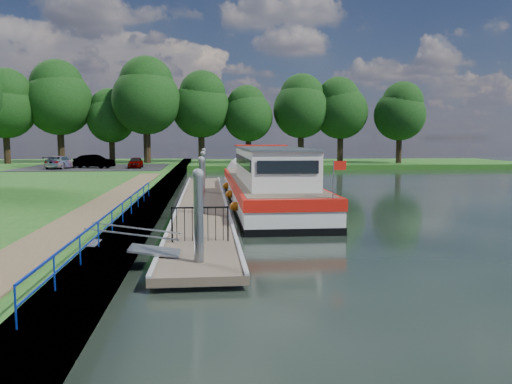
{
  "coord_description": "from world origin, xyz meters",
  "views": [
    {
      "loc": [
        0.24,
        -13.84,
        3.75
      ],
      "look_at": [
        2.37,
        7.78,
        1.4
      ],
      "focal_mm": 35.0,
      "sensor_mm": 36.0,
      "label": 1
    }
  ],
  "objects": [
    {
      "name": "car_b",
      "position": [
        -10.77,
        36.44,
        1.48
      ],
      "size": [
        4.15,
        2.69,
        1.29
      ],
      "primitive_type": "imported",
      "rotation": [
        0.0,
        0.0,
        1.2
      ],
      "color": "#999999",
      "rests_on": "carpark"
    },
    {
      "name": "blue_fence",
      "position": [
        -2.75,
        3.0,
        1.31
      ],
      "size": [
        0.04,
        18.04,
        0.72
      ],
      "color": "#0C2DBF",
      "rests_on": "riverbank"
    },
    {
      "name": "carpark",
      "position": [
        -11.0,
        38.0,
        0.81
      ],
      "size": [
        14.0,
        12.0,
        0.06
      ],
      "primitive_type": "cube",
      "color": "black",
      "rests_on": "riverbank"
    },
    {
      "name": "footpath",
      "position": [
        -4.4,
        8.0,
        0.8
      ],
      "size": [
        1.6,
        40.0,
        0.05
      ],
      "primitive_type": "cube",
      "color": "brown",
      "rests_on": "riverbank"
    },
    {
      "name": "gate_panel",
      "position": [
        -0.0,
        2.2,
        1.15
      ],
      "size": [
        1.85,
        0.05,
        1.15
      ],
      "color": "black",
      "rests_on": "ground"
    },
    {
      "name": "mooring_piles",
      "position": [
        0.0,
        13.0,
        1.28
      ],
      "size": [
        0.3,
        27.3,
        3.55
      ],
      "color": "gray",
      "rests_on": "ground"
    },
    {
      "name": "car_a",
      "position": [
        -6.73,
        36.05,
        1.38
      ],
      "size": [
        1.36,
        3.21,
        1.08
      ],
      "primitive_type": "imported",
      "rotation": [
        0.0,
        0.0,
        0.03
      ],
      "color": "#999999",
      "rests_on": "carpark"
    },
    {
      "name": "car_c",
      "position": [
        -13.79,
        35.83,
        1.45
      ],
      "size": [
        2.41,
        4.44,
        1.22
      ],
      "primitive_type": "imported",
      "rotation": [
        0.0,
        0.0,
        2.97
      ],
      "color": "#999999",
      "rests_on": "carpark"
    },
    {
      "name": "far_bank",
      "position": [
        12.0,
        52.0,
        0.3
      ],
      "size": [
        60.0,
        18.0,
        0.6
      ],
      "primitive_type": "cube",
      "color": "#1F5117",
      "rests_on": "ground"
    },
    {
      "name": "ground",
      "position": [
        0.0,
        0.0,
        0.0
      ],
      "size": [
        160.0,
        160.0,
        0.0
      ],
      "primitive_type": "plane",
      "color": "black",
      "rests_on": "ground"
    },
    {
      "name": "bank_edge",
      "position": [
        -2.55,
        15.0,
        0.39
      ],
      "size": [
        1.1,
        90.0,
        0.78
      ],
      "primitive_type": "cube",
      "color": "#473D2D",
      "rests_on": "ground"
    },
    {
      "name": "gangway",
      "position": [
        -1.85,
        0.5,
        0.63
      ],
      "size": [
        2.58,
        1.0,
        0.92
      ],
      "color": "#A5A8AD",
      "rests_on": "ground"
    },
    {
      "name": "barge",
      "position": [
        3.6,
        15.1,
        1.09
      ],
      "size": [
        4.36,
        21.15,
        4.78
      ],
      "color": "black",
      "rests_on": "ground"
    },
    {
      "name": "pontoon",
      "position": [
        0.0,
        13.0,
        0.18
      ],
      "size": [
        2.5,
        30.0,
        0.56
      ],
      "color": "brown",
      "rests_on": "ground"
    },
    {
      "name": "horizon_trees",
      "position": [
        -1.61,
        48.68,
        7.95
      ],
      "size": [
        54.38,
        10.03,
        12.87
      ],
      "color": "#332316",
      "rests_on": "ground"
    }
  ]
}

